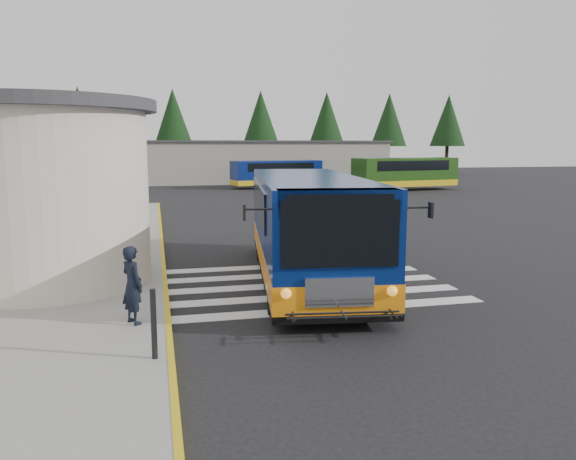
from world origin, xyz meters
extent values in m
plane|color=black|center=(0.00, 0.00, 0.00)|extent=(140.00, 140.00, 0.00)
cube|color=gray|center=(-9.00, 4.00, 0.07)|extent=(10.00, 34.00, 0.15)
cube|color=gold|center=(-4.05, 4.00, 0.08)|extent=(0.12, 34.00, 0.16)
cylinder|color=beige|center=(-7.00, 0.50, 2.40)|extent=(5.20, 5.20, 4.50)
cylinder|color=#38383A|center=(-7.00, 0.50, 4.80)|extent=(5.80, 5.80, 0.30)
cube|color=black|center=(-6.48, 5.00, 1.25)|extent=(0.08, 1.20, 2.20)
cube|color=#38383A|center=(-6.00, 5.00, 2.55)|extent=(1.20, 1.80, 0.12)
cube|color=silver|center=(-0.50, -3.20, 0.01)|extent=(8.00, 0.55, 0.01)
cube|color=silver|center=(-0.50, -2.00, 0.01)|extent=(8.00, 0.55, 0.01)
cube|color=silver|center=(-0.50, -0.80, 0.01)|extent=(8.00, 0.55, 0.01)
cube|color=silver|center=(-0.50, 0.40, 0.01)|extent=(8.00, 0.55, 0.01)
cube|color=silver|center=(-0.50, 1.60, 0.01)|extent=(8.00, 0.55, 0.01)
cube|color=gray|center=(6.00, 42.00, 2.00)|extent=(26.00, 8.00, 4.00)
cube|color=#38383A|center=(6.00, 42.00, 4.10)|extent=(26.40, 8.40, 0.20)
cylinder|color=black|center=(-12.00, 50.00, 1.80)|extent=(0.44, 0.44, 3.60)
cone|color=black|center=(-12.00, 50.00, 6.80)|extent=(4.40, 4.40, 6.40)
cylinder|color=black|center=(-2.00, 50.00, 1.80)|extent=(0.44, 0.44, 3.60)
cone|color=black|center=(-2.00, 50.00, 6.80)|extent=(4.40, 4.40, 6.40)
cylinder|color=black|center=(8.00, 50.00, 1.80)|extent=(0.44, 0.44, 3.60)
cone|color=black|center=(8.00, 50.00, 6.80)|extent=(4.40, 4.40, 6.40)
cylinder|color=black|center=(16.00, 50.00, 1.80)|extent=(0.44, 0.44, 3.60)
cone|color=black|center=(16.00, 50.00, 6.80)|extent=(4.40, 4.40, 6.40)
cylinder|color=black|center=(24.00, 50.00, 1.80)|extent=(0.44, 0.44, 3.60)
cone|color=black|center=(24.00, 50.00, 6.80)|extent=(4.40, 4.40, 6.40)
cylinder|color=black|center=(32.00, 50.00, 1.80)|extent=(0.44, 0.44, 3.60)
cone|color=black|center=(32.00, 50.00, 6.80)|extent=(4.40, 4.40, 6.40)
cube|color=navy|center=(-0.07, -0.23, 1.68)|extent=(3.95, 9.86, 2.50)
cube|color=orange|center=(-0.07, -0.23, 0.72)|extent=(3.99, 9.90, 0.60)
cube|color=black|center=(-0.07, -0.23, 0.37)|extent=(3.97, 9.89, 0.23)
cube|color=black|center=(-0.73, -5.00, 2.08)|extent=(2.33, 0.38, 1.33)
cube|color=silver|center=(-0.73, -5.01, 0.91)|extent=(1.38, 0.25, 0.59)
cube|color=black|center=(-1.29, 0.80, 2.18)|extent=(1.00, 6.97, 0.96)
cube|color=black|center=(1.39, 0.43, 2.18)|extent=(1.00, 6.97, 0.96)
cylinder|color=black|center=(-1.67, -3.24, 0.51)|extent=(0.46, 1.06, 1.02)
cylinder|color=black|center=(0.65, -3.56, 0.51)|extent=(0.46, 1.06, 1.02)
cylinder|color=black|center=(-0.85, 2.67, 0.51)|extent=(0.46, 1.06, 1.02)
cylinder|color=black|center=(1.47, 2.35, 0.51)|extent=(0.46, 1.06, 1.02)
cube|color=black|center=(-2.55, -4.57, 2.50)|extent=(0.08, 0.20, 0.32)
cube|color=black|center=(1.14, -5.08, 2.50)|extent=(0.08, 0.20, 0.32)
imported|color=black|center=(-4.74, -3.68, 0.96)|extent=(0.64, 0.71, 1.62)
imported|color=black|center=(-7.25, -0.16, 0.90)|extent=(0.73, 0.85, 1.50)
cylinder|color=black|center=(-4.32, -5.76, 0.77)|extent=(0.10, 0.10, 1.23)
cube|color=#071958|center=(6.31, 33.48, 1.38)|extent=(8.28, 3.70, 2.05)
cube|color=gold|center=(6.31, 33.48, 0.55)|extent=(8.31, 3.74, 0.44)
cube|color=black|center=(6.31, 33.48, 1.87)|extent=(6.54, 3.41, 0.71)
cube|color=#1E4211|center=(16.25, 28.42, 1.55)|extent=(9.31, 4.01, 2.30)
cube|color=gold|center=(16.25, 28.42, 0.62)|extent=(9.34, 4.05, 0.50)
cube|color=black|center=(16.25, 28.42, 2.10)|extent=(7.34, 3.72, 0.80)
camera|label=1|loc=(-4.21, -15.27, 3.80)|focal=35.00mm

